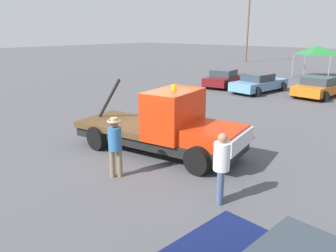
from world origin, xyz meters
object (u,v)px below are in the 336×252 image
(parked_car_skyblue, at_px, (259,83))
(utility_pole, at_px, (248,23))
(person_at_hood, at_px, (115,143))
(person_near_truck, at_px, (221,163))
(parked_car_orange, at_px, (319,87))
(tow_truck, at_px, (167,127))
(parked_car_maroon, at_px, (224,78))
(canopy_tent_green, at_px, (318,50))

(parked_car_skyblue, height_order, utility_pole, utility_pole)
(person_at_hood, distance_m, parked_car_skyblue, 16.16)
(person_near_truck, height_order, parked_car_orange, person_near_truck)
(person_at_hood, bearing_deg, person_near_truck, 53.87)
(tow_truck, relative_size, parked_car_maroon, 1.47)
(canopy_tent_green, height_order, utility_pole, utility_pole)
(parked_car_orange, bearing_deg, person_near_truck, -165.19)
(parked_car_maroon, bearing_deg, utility_pole, 16.10)
(person_at_hood, bearing_deg, parked_car_orange, 128.89)
(canopy_tent_green, bearing_deg, parked_car_maroon, -109.06)
(parked_car_skyblue, relative_size, canopy_tent_green, 1.50)
(tow_truck, xyz_separation_m, canopy_tent_green, (-2.63, 24.06, 1.53))
(parked_car_maroon, height_order, parked_car_skyblue, same)
(person_at_hood, xyz_separation_m, parked_car_orange, (0.50, 16.85, -0.43))
(parked_car_skyblue, bearing_deg, parked_car_orange, -67.37)
(person_near_truck, relative_size, canopy_tent_green, 0.57)
(person_at_hood, relative_size, canopy_tent_green, 0.56)
(parked_car_orange, distance_m, canopy_tent_green, 10.38)
(person_at_hood, bearing_deg, utility_pole, 153.47)
(parked_car_skyblue, bearing_deg, person_near_truck, -149.75)
(person_at_hood, bearing_deg, parked_car_maroon, 151.92)
(person_near_truck, relative_size, parked_car_orange, 0.42)
(person_near_truck, relative_size, person_at_hood, 1.01)
(tow_truck, distance_m, parked_car_skyblue, 13.71)
(canopy_tent_green, bearing_deg, person_near_truck, -77.01)
(tow_truck, distance_m, person_near_truck, 3.74)
(canopy_tent_green, xyz_separation_m, utility_pole, (-12.69, 10.17, 2.67))
(parked_car_maroon, xyz_separation_m, utility_pole, (-9.14, 20.45, 4.53))
(tow_truck, height_order, parked_car_maroon, tow_truck)
(parked_car_skyblue, height_order, parked_car_orange, same)
(parked_car_maroon, relative_size, canopy_tent_green, 1.36)
(tow_truck, height_order, person_at_hood, tow_truck)
(tow_truck, height_order, person_near_truck, tow_truck)
(person_at_hood, relative_size, parked_car_maroon, 0.41)
(tow_truck, relative_size, canopy_tent_green, 1.99)
(parked_car_maroon, distance_m, parked_car_skyblue, 3.12)
(person_near_truck, xyz_separation_m, parked_car_maroon, (-9.50, 15.49, -0.42))
(person_at_hood, xyz_separation_m, parked_car_maroon, (-6.34, 16.24, -0.43))
(parked_car_skyblue, distance_m, canopy_tent_green, 10.87)
(parked_car_maroon, bearing_deg, parked_car_orange, -92.86)
(tow_truck, relative_size, person_at_hood, 3.55)
(person_near_truck, height_order, person_at_hood, person_near_truck)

